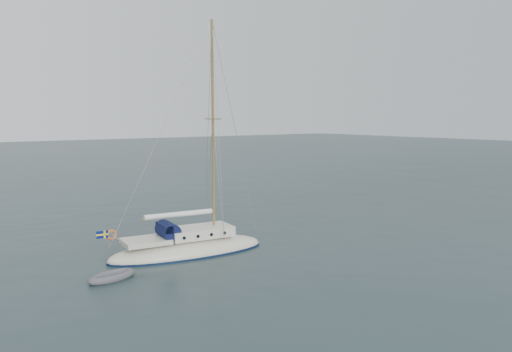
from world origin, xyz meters
TOP-DOWN VIEW (x-y plane):
  - ground at (0.00, 0.00)m, footprint 300.00×300.00m
  - sailboat at (-3.32, 2.46)m, footprint 9.88×2.96m
  - dinghy at (-8.60, 0.61)m, footprint 2.53×1.14m

SIDE VIEW (x-z plane):
  - ground at x=0.00m, z-range 0.00..0.00m
  - dinghy at x=-8.60m, z-range -0.02..0.34m
  - sailboat at x=-3.32m, z-range -5.97..8.10m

